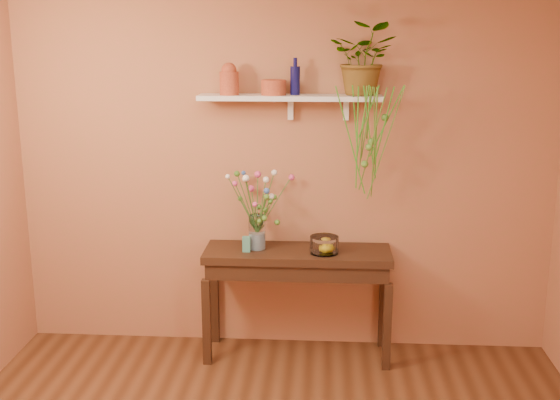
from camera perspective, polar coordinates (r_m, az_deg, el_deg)
The scene contains 13 objects.
room at distance 3.16m, azimuth -1.82°, elevation -4.84°, with size 4.04×4.04×2.70m.
sideboard at distance 5.03m, azimuth 1.47°, elevation -5.50°, with size 1.36×0.44×0.82m.
wall_shelf at distance 4.89m, azimuth 0.96°, elevation 8.50°, with size 1.30×0.24×0.19m.
terracotta_jug at distance 4.88m, azimuth -4.27°, elevation 9.99°, with size 0.14×0.14×0.23m.
terracotta_pot at distance 4.87m, azimuth -0.54°, elevation 9.37°, with size 0.17×0.17×0.11m, color #B6512E.
blue_bottle at distance 4.88m, azimuth 1.27°, elevation 9.99°, with size 0.08×0.08×0.26m.
spider_plant at distance 4.90m, azimuth 7.07°, elevation 11.62°, with size 0.45×0.39×0.50m, color #4C8029.
plant_fronds at distance 4.78m, azimuth 7.61°, elevation 5.26°, with size 0.48×0.40×0.81m.
glass_vase at distance 4.99m, azimuth -1.93°, elevation -2.90°, with size 0.12×0.12×0.25m.
bouquet at distance 4.93m, azimuth -1.78°, elevation 0.52°, with size 0.49×0.38×0.45m.
glass_bowl at distance 4.92m, azimuth 3.71°, elevation -3.80°, with size 0.20×0.20×0.12m.
lemon at distance 4.93m, azimuth 3.84°, elevation -3.94°, with size 0.07×0.07×0.07m, color yellow.
carton at distance 4.95m, azimuth -2.82°, elevation -3.70°, with size 0.06×0.04×0.11m, color teal.
Camera 1 is at (0.29, -2.99, 2.35)m, focal length 43.84 mm.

